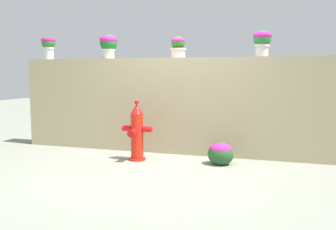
% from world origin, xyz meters
% --- Properties ---
extents(ground_plane, '(24.00, 24.00, 0.00)m').
position_xyz_m(ground_plane, '(0.00, 0.00, 0.00)').
color(ground_plane, gray).
extents(stone_wall, '(5.79, 0.34, 1.61)m').
position_xyz_m(stone_wall, '(0.00, 1.05, 0.81)').
color(stone_wall, tan).
rests_on(stone_wall, ground).
extents(potted_plant_0, '(0.27, 0.27, 0.43)m').
position_xyz_m(potted_plant_0, '(-2.53, 1.01, 1.89)').
color(potted_plant_0, silver).
rests_on(potted_plant_0, stone_wall).
extents(potted_plant_1, '(0.32, 0.32, 0.43)m').
position_xyz_m(potted_plant_1, '(-1.32, 1.05, 1.88)').
color(potted_plant_1, silver).
rests_on(potted_plant_1, stone_wall).
extents(potted_plant_2, '(0.27, 0.27, 0.36)m').
position_xyz_m(potted_plant_2, '(-0.04, 1.09, 1.81)').
color(potted_plant_2, beige).
rests_on(potted_plant_2, stone_wall).
extents(potted_plant_3, '(0.29, 0.29, 0.41)m').
position_xyz_m(potted_plant_3, '(1.33, 1.02, 1.86)').
color(potted_plant_3, beige).
rests_on(potted_plant_3, stone_wall).
extents(fire_hydrant, '(0.48, 0.39, 0.93)m').
position_xyz_m(fire_hydrant, '(-0.49, 0.32, 0.43)').
color(fire_hydrant, red).
rests_on(fire_hydrant, ground).
extents(flower_bush_left, '(0.39, 0.35, 0.34)m').
position_xyz_m(flower_bush_left, '(0.81, 0.43, 0.18)').
color(flower_bush_left, '#255328').
rests_on(flower_bush_left, ground).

